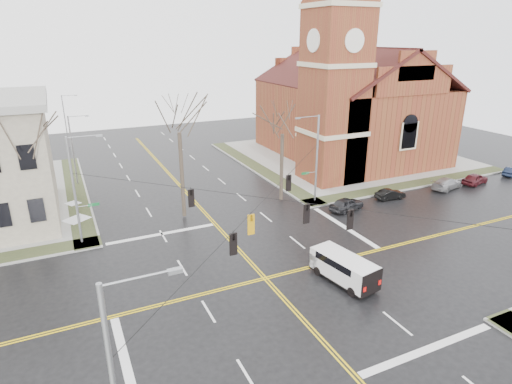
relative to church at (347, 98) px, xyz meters
name	(u,v)px	position (x,y,z in m)	size (l,w,h in m)	color
ground	(265,278)	(-24.76, -24.78, -8.43)	(120.00, 120.00, 0.00)	black
sidewalks	(265,277)	(-24.76, -24.78, -8.36)	(80.00, 80.00, 0.17)	gray
road_markings	(265,278)	(-24.76, -24.78, -8.43)	(100.00, 100.00, 0.01)	gold
church	(347,98)	(0.00, 0.00, 0.00)	(24.28, 27.48, 27.50)	maroon
signal_pole_ne	(315,156)	(-13.44, -13.28, -3.48)	(2.75, 0.22, 9.00)	gray
signal_pole_nw	(76,188)	(-36.09, -13.28, -3.48)	(2.75, 0.22, 9.00)	gray
span_wires	(266,198)	(-24.76, -24.78, -2.23)	(23.02, 23.02, 0.03)	black
traffic_signals	(270,212)	(-24.76, -25.45, -2.98)	(8.21, 8.26, 1.30)	black
streetlight_north_a	(74,148)	(-35.42, 3.22, -3.97)	(2.30, 0.20, 8.00)	gray
streetlight_north_b	(66,119)	(-35.42, 23.22, -3.97)	(2.30, 0.20, 8.00)	gray
cargo_van	(342,266)	(-19.97, -27.27, -7.29)	(2.85, 5.37, 1.94)	white
parked_car_a	(347,204)	(-11.70, -16.67, -7.77)	(1.56, 3.89, 1.32)	black
parked_car_b	(390,194)	(-5.56, -16.05, -7.89)	(1.15, 3.31, 1.09)	black
parked_car_c	(447,183)	(2.57, -16.21, -7.79)	(1.81, 4.45, 1.29)	gray
parked_car_d	(475,179)	(6.95, -16.40, -7.77)	(1.56, 3.88, 1.32)	#4A151B
parked_car_e	(511,171)	(13.93, -15.94, -7.90)	(1.14, 3.26, 1.07)	black
tree_nw_far	(26,142)	(-39.13, -11.49, 0.16)	(4.00, 4.00, 11.88)	#342921
tree_nw_near	(179,126)	(-26.89, -11.47, 0.39)	(4.00, 4.00, 12.20)	#342921
tree_ne	(282,129)	(-16.40, -11.59, -0.78)	(4.00, 4.00, 10.56)	#342921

